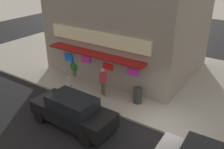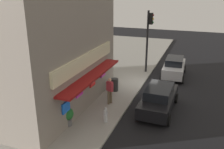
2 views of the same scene
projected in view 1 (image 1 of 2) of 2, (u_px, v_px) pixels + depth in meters
The scene contains 8 objects.
ground_plane at pixel (160, 132), 12.17m from camera, with size 56.10×56.10×0.00m, color black.
sidewalk at pixel (196, 86), 16.47m from camera, with size 37.40×11.51×0.13m, color gray.
corner_building at pixel (129, 15), 17.89m from camera, with size 9.75×8.56×7.92m.
fire_hydrant at pixel (69, 83), 15.79m from camera, with size 0.46×0.22×0.90m.
trash_can at pixel (138, 95), 14.30m from camera, with size 0.53×0.53×0.94m, color #2D2D2D.
pedestrian at pixel (103, 81), 14.85m from camera, with size 0.42×0.55×1.78m.
potted_plant_by_doorway at pixel (75, 67), 17.65m from camera, with size 0.74×0.74×1.07m.
parked_car_black at pixel (73, 111), 12.43m from camera, with size 4.52×2.07×1.60m.
Camera 1 is at (3.55, -9.47, 7.72)m, focal length 39.75 mm.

